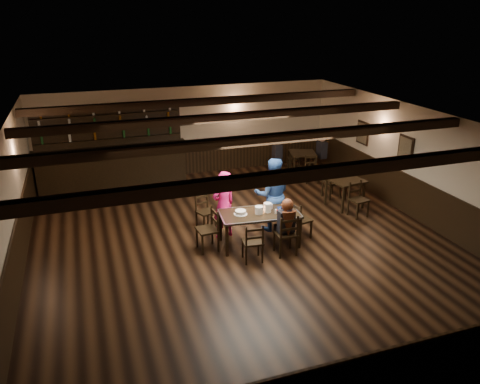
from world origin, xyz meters
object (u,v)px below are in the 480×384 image
object	(u,v)px
dining_table	(260,216)
cake	(241,213)
chair_near_left	(253,240)
woman_pink	(224,205)
chair_near_right	(287,232)
bar_counter	(112,161)
man_blue	(272,194)

from	to	relation	value
dining_table	cake	xyz separation A→B (m)	(-0.41, 0.05, 0.11)
dining_table	chair_near_left	xyz separation A→B (m)	(-0.39, -0.69, -0.19)
woman_pink	cake	xyz separation A→B (m)	(0.21, -0.55, 0.01)
cake	chair_near_right	bearing A→B (deg)	-41.83
woman_pink	bar_counter	xyz separation A→B (m)	(-2.05, 4.29, -0.06)
chair_near_right	man_blue	distance (m)	1.34
chair_near_right	woman_pink	world-z (taller)	woman_pink
woman_pink	cake	distance (m)	0.59
bar_counter	woman_pink	bearing A→B (deg)	-64.51
chair_near_right	woman_pink	xyz separation A→B (m)	(-0.99, 1.25, 0.25)
chair_near_left	bar_counter	bearing A→B (deg)	112.15
dining_table	cake	world-z (taller)	cake
dining_table	man_blue	distance (m)	0.87
man_blue	bar_counter	xyz separation A→B (m)	(-3.23, 4.26, -0.14)
chair_near_left	bar_counter	distance (m)	6.03
chair_near_left	cake	bearing A→B (deg)	91.38
man_blue	cake	bearing A→B (deg)	45.94
bar_counter	dining_table	bearing A→B (deg)	-61.43
chair_near_right	man_blue	bearing A→B (deg)	81.42
chair_near_right	cake	size ratio (longest dim) A/B	3.18
dining_table	chair_near_left	bearing A→B (deg)	-119.91
chair_near_right	cake	world-z (taller)	chair_near_right
cake	man_blue	bearing A→B (deg)	30.84
man_blue	cake	xyz separation A→B (m)	(-0.97, -0.58, -0.07)
woman_pink	man_blue	distance (m)	1.18
chair_near_left	cake	distance (m)	0.80
dining_table	woman_pink	bearing A→B (deg)	135.71
chair_near_right	cake	xyz separation A→B (m)	(-0.78, 0.70, 0.26)
man_blue	bar_counter	world-z (taller)	bar_counter
woman_pink	bar_counter	bearing A→B (deg)	-83.05
dining_table	man_blue	size ratio (longest dim) A/B	1.03
dining_table	woman_pink	distance (m)	0.87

